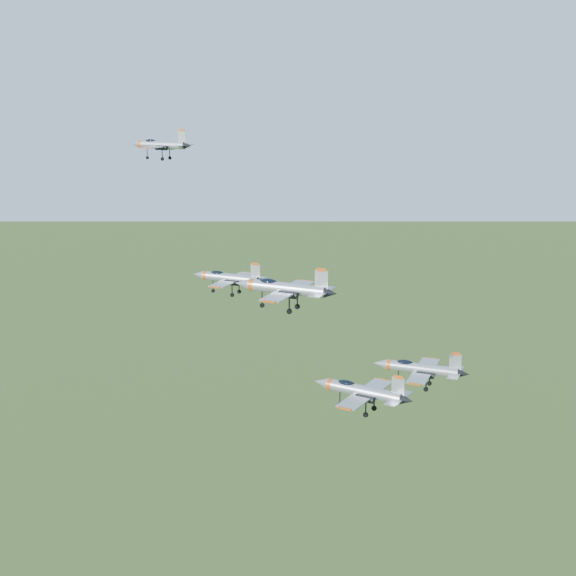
% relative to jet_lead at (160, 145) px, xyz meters
% --- Properties ---
extents(jet_lead, '(11.02, 9.18, 2.94)m').
position_rel_jet_lead_xyz_m(jet_lead, '(0.00, 0.00, 0.00)').
color(jet_lead, '#9EA4AA').
extents(jet_left_high, '(11.74, 9.74, 3.14)m').
position_rel_jet_lead_xyz_m(jet_left_high, '(14.37, -8.23, -17.68)').
color(jet_left_high, '#9EA4AA').
extents(jet_right_high, '(12.62, 10.47, 3.37)m').
position_rel_jet_lead_xyz_m(jet_right_high, '(29.00, -26.55, -13.72)').
color(jet_right_high, '#9EA4AA').
extents(jet_left_low, '(13.55, 11.16, 3.63)m').
position_rel_jet_lead_xyz_m(jet_left_low, '(40.97, -3.55, -29.66)').
color(jet_left_low, '#9EA4AA').
extents(jet_right_low, '(12.33, 10.39, 3.32)m').
position_rel_jet_lead_xyz_m(jet_right_low, '(38.06, -25.95, -25.12)').
color(jet_right_low, '#9EA4AA').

